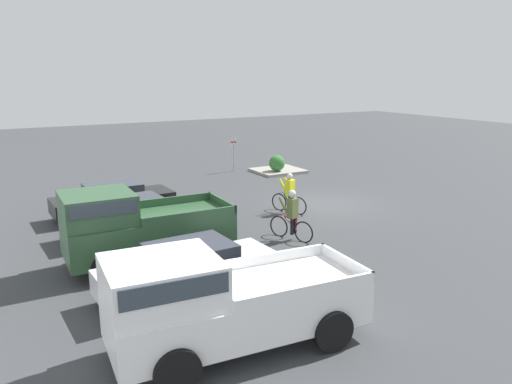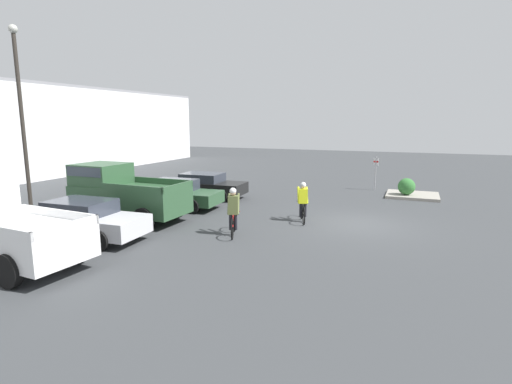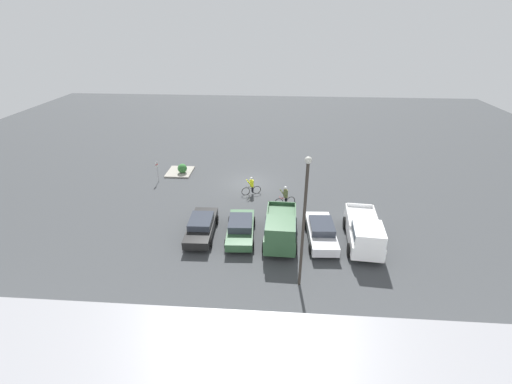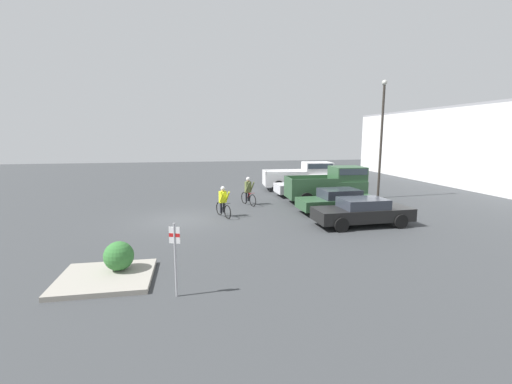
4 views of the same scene
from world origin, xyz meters
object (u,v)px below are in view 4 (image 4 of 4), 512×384
sedan_2 (362,212)px  fire_lane_sign (175,252)px  sedan_1 (339,201)px  lamppost (382,131)px  pickup_truck_0 (303,175)px  cyclist_1 (248,191)px  cyclist_0 (223,202)px  shrub (119,256)px  sedan_0 (308,186)px  pickup_truck_1 (331,184)px

sedan_2 → fire_lane_sign: size_ratio=2.32×
sedan_1 → lamppost: (-3.93, 4.65, 3.89)m
pickup_truck_0 → sedan_2: pickup_truck_0 is taller
cyclist_1 → fire_lane_sign: fire_lane_sign is taller
sedan_1 → lamppost: 7.23m
cyclist_0 → cyclist_1: (-2.91, 1.82, 0.07)m
fire_lane_sign → sedan_2: bearing=125.1°
sedan_2 → cyclist_0: bearing=-115.2°
fire_lane_sign → pickup_truck_0: bearing=151.9°
cyclist_1 → shrub: size_ratio=1.96×
sedan_1 → cyclist_0: cyclist_0 is taller
lamppost → shrub: bearing=-54.1°
cyclist_1 → shrub: (10.06, -5.69, -0.27)m
cyclist_0 → shrub: cyclist_0 is taller
sedan_2 → cyclist_0: (-3.04, -6.44, 0.12)m
cyclist_0 → shrub: 8.13m
lamppost → cyclist_0: bearing=-71.6°
sedan_0 → sedan_1: bearing=-1.0°
pickup_truck_1 → sedan_2: bearing=-7.2°
pickup_truck_1 → shrub: pickup_truck_1 is taller
sedan_1 → fire_lane_sign: bearing=-44.2°
sedan_1 → sedan_2: size_ratio=0.99×
sedan_1 → cyclist_0: size_ratio=2.80×
lamppost → sedan_2: bearing=-34.9°
pickup_truck_0 → cyclist_0: (8.12, -7.12, -0.34)m
sedan_1 → pickup_truck_1: bearing=166.5°
cyclist_0 → shrub: size_ratio=1.84×
sedan_0 → pickup_truck_1: bearing=11.5°
sedan_0 → sedan_1: sedan_0 is taller
sedan_0 → shrub: 16.30m
lamppost → sedan_1: bearing=-49.8°
cyclist_0 → cyclist_1: bearing=147.9°
sedan_0 → lamppost: lamppost is taller
sedan_1 → sedan_2: 2.80m
pickup_truck_1 → sedan_0: bearing=-168.5°
fire_lane_sign → pickup_truck_1: bearing=141.5°
cyclist_0 → fire_lane_sign: size_ratio=0.82×
pickup_truck_0 → pickup_truck_1: pickup_truck_1 is taller
pickup_truck_1 → shrub: bearing=-48.6°
pickup_truck_0 → sedan_2: bearing=-3.4°
pickup_truck_0 → shrub: bearing=-35.7°
pickup_truck_1 → sedan_1: 2.91m
sedan_1 → pickup_truck_0: bearing=175.6°
pickup_truck_1 → shrub: size_ratio=5.43×
pickup_truck_1 → cyclist_1: (-0.36, -5.32, -0.33)m
sedan_0 → cyclist_0: 8.49m
sedan_0 → cyclist_0: size_ratio=2.85×
cyclist_1 → pickup_truck_1: bearing=86.2°
cyclist_1 → lamppost: bearing=94.8°
cyclist_1 → fire_lane_sign: 12.52m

